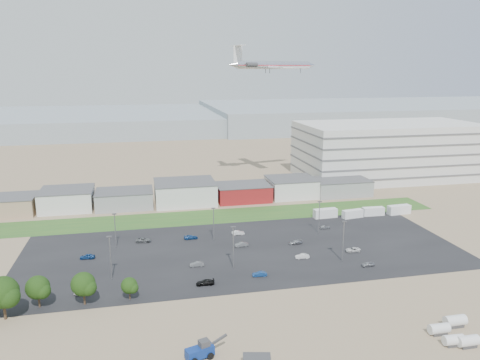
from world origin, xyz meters
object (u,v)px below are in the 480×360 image
object	(u,v)px
parked_car_0	(353,250)
parked_car_6	(191,237)
parked_car_1	(302,256)
parked_car_9	(144,240)
box_trailer_a	(325,213)
airliner	(274,65)
parked_car_2	(368,264)
parked_car_3	(205,282)
parked_car_7	(241,244)
parked_car_8	(325,227)
parked_car_13	(260,274)
parked_car_11	(238,233)
telehandler	(200,350)
storage_tank_nw	(439,329)
parked_car_4	(197,264)
parked_car_12	(295,242)
parked_car_10	(83,292)
parked_car_5	(87,256)

from	to	relation	value
parked_car_0	parked_car_6	size ratio (longest dim) A/B	1.00
parked_car_1	parked_car_9	distance (m)	46.15
box_trailer_a	airliner	distance (m)	75.42
airliner	parked_car_6	distance (m)	95.45
parked_car_1	parked_car_6	bearing A→B (deg)	-122.03
parked_car_2	parked_car_3	size ratio (longest dim) A/B	0.78
parked_car_7	parked_car_8	size ratio (longest dim) A/B	1.17
parked_car_8	parked_car_13	bearing A→B (deg)	134.43
box_trailer_a	parked_car_11	world-z (taller)	box_trailer_a
telehandler	parked_car_2	size ratio (longest dim) A/B	2.37
parked_car_13	parked_car_9	bearing A→B (deg)	-131.51
storage_tank_nw	parked_car_2	size ratio (longest dim) A/B	1.17
parked_car_4	parked_car_12	size ratio (longest dim) A/B	0.92
parked_car_12	parked_car_13	size ratio (longest dim) A/B	1.11
box_trailer_a	parked_car_13	xyz separation A→B (m)	(-33.29, -39.96, -0.93)
parked_car_10	box_trailer_a	bearing A→B (deg)	-56.94
storage_tank_nw	parked_car_6	distance (m)	72.94
parked_car_4	parked_car_11	distance (m)	25.65
airliner	parked_car_0	size ratio (longest dim) A/B	10.33
parked_car_8	parked_car_10	size ratio (longest dim) A/B	0.80
telehandler	parked_car_3	xyz separation A→B (m)	(4.93, 28.10, -1.02)
parked_car_5	parked_car_7	size ratio (longest dim) A/B	1.03
parked_car_5	parked_car_13	world-z (taller)	parked_car_5
storage_tank_nw	parked_car_7	bearing A→B (deg)	117.38
parked_car_5	parked_car_11	bearing A→B (deg)	108.64
storage_tank_nw	parked_car_2	xyz separation A→B (m)	(1.73, 31.69, -0.60)
parked_car_2	parked_car_12	xyz separation A→B (m)	(-12.99, 18.74, 0.00)
parked_car_0	parked_car_12	bearing A→B (deg)	-121.87
parked_car_1	parked_car_11	world-z (taller)	parked_car_11
parked_car_7	parked_car_5	bearing A→B (deg)	-96.74
box_trailer_a	parked_car_5	bearing A→B (deg)	-168.46
storage_tank_nw	parked_car_3	distance (m)	50.24
airliner	parked_car_0	world-z (taller)	airliner
box_trailer_a	parked_car_12	xyz separation A→B (m)	(-17.84, -21.38, -0.94)
parked_car_4	parked_car_8	distance (m)	47.54
parked_car_12	storage_tank_nw	bearing A→B (deg)	5.24
telehandler	parked_car_11	bearing A→B (deg)	53.77
parked_car_9	parked_car_6	bearing A→B (deg)	-86.30
parked_car_4	parked_car_11	xyz separation A→B (m)	(15.16, 20.70, 0.03)
parked_car_10	parked_car_12	bearing A→B (deg)	-66.77
parked_car_13	parked_car_6	bearing A→B (deg)	-149.35
parked_car_1	parked_car_6	distance (m)	34.29
telehandler	storage_tank_nw	xyz separation A→B (m)	(45.21, -1.94, -0.48)
parked_car_4	parked_car_13	xyz separation A→B (m)	(14.16, -9.05, -0.01)
box_trailer_a	parked_car_1	world-z (taller)	box_trailer_a
parked_car_0	parked_car_11	bearing A→B (deg)	-124.36
telehandler	parked_car_2	distance (m)	55.58
parked_car_0	parked_car_10	world-z (taller)	parked_car_10
parked_car_2	parked_car_6	xyz separation A→B (m)	(-41.89, 29.20, 0.03)
box_trailer_a	parked_car_9	size ratio (longest dim) A/B	1.85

